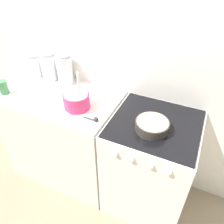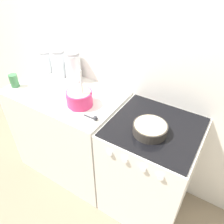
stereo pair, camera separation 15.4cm
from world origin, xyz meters
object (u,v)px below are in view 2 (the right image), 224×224
mixing_bowl (79,97)px  baking_pan (150,128)px  storage_jar_left (46,63)px  storage_jar_middle (59,65)px  storage_jar_right (73,69)px  stove (148,169)px  tin_can (14,81)px

mixing_bowl → baking_pan: 0.59m
baking_pan → mixing_bowl: bearing=179.3°
storage_jar_left → storage_jar_middle: storage_jar_middle is taller
mixing_bowl → storage_jar_right: (-0.29, 0.28, 0.05)m
storage_jar_middle → storage_jar_right: size_ratio=0.94×
storage_jar_middle → stove: bearing=-11.3°
storage_jar_middle → mixing_bowl: bearing=-31.6°
baking_pan → storage_jar_middle: bearing=164.5°
stove → storage_jar_right: storage_jar_right is taller
stove → mixing_bowl: size_ratio=3.05×
mixing_bowl → storage_jar_left: mixing_bowl is taller
storage_jar_right → tin_can: storage_jar_right is taller
storage_jar_middle → tin_can: bearing=-118.2°
baking_pan → storage_jar_right: (-0.88, 0.29, 0.08)m
baking_pan → storage_jar_right: bearing=161.7°
tin_can → mixing_bowl: bearing=7.1°
stove → mixing_bowl: bearing=-173.1°
stove → storage_jar_right: 1.08m
stove → tin_can: 1.37m
mixing_bowl → storage_jar_right: 0.41m
mixing_bowl → tin_can: bearing=-172.9°
storage_jar_middle → tin_can: (-0.20, -0.37, -0.05)m
mixing_bowl → baking_pan: size_ratio=1.33×
storage_jar_right → tin_can: size_ratio=2.35×
stove → baking_pan: (-0.01, -0.08, 0.50)m
mixing_bowl → stove: bearing=6.9°
tin_can → stove: bearing=7.0°
stove → storage_jar_left: storage_jar_left is taller
stove → storage_jar_left: 1.36m
storage_jar_left → tin_can: size_ratio=1.83×
mixing_bowl → tin_can: (-0.66, -0.08, -0.01)m
stove → storage_jar_middle: bearing=168.7°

